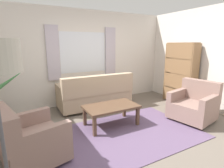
{
  "coord_description": "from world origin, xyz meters",
  "views": [
    {
      "loc": [
        -1.72,
        -2.6,
        1.69
      ],
      "look_at": [
        0.09,
        0.7,
        0.84
      ],
      "focal_mm": 28.59,
      "sensor_mm": 36.0,
      "label": 1
    }
  ],
  "objects_px": {
    "armchair_right": "(194,105)",
    "armchair_left": "(29,140)",
    "bookshelf": "(180,76)",
    "couch": "(96,94)",
    "coffee_table": "(111,108)"
  },
  "relations": [
    {
      "from": "couch",
      "to": "armchair_right",
      "type": "distance_m",
      "value": 2.41
    },
    {
      "from": "armchair_right",
      "to": "bookshelf",
      "type": "height_order",
      "value": "bookshelf"
    },
    {
      "from": "couch",
      "to": "coffee_table",
      "type": "distance_m",
      "value": 1.16
    },
    {
      "from": "couch",
      "to": "armchair_right",
      "type": "bearing_deg",
      "value": 132.28
    },
    {
      "from": "armchair_left",
      "to": "bookshelf",
      "type": "distance_m",
      "value": 4.12
    },
    {
      "from": "couch",
      "to": "armchair_left",
      "type": "bearing_deg",
      "value": 43.42
    },
    {
      "from": "armchair_left",
      "to": "bookshelf",
      "type": "xyz_separation_m",
      "value": [
        4.0,
        0.85,
        0.43
      ]
    },
    {
      "from": "couch",
      "to": "armchair_right",
      "type": "xyz_separation_m",
      "value": [
        1.62,
        -1.78,
        -0.01
      ]
    },
    {
      "from": "bookshelf",
      "to": "couch",
      "type": "bearing_deg",
      "value": 70.35
    },
    {
      "from": "armchair_right",
      "to": "bookshelf",
      "type": "bearing_deg",
      "value": 135.74
    },
    {
      "from": "armchair_right",
      "to": "bookshelf",
      "type": "relative_size",
      "value": 0.57
    },
    {
      "from": "couch",
      "to": "armchair_left",
      "type": "height_order",
      "value": "couch"
    },
    {
      "from": "armchair_right",
      "to": "armchair_left",
      "type": "bearing_deg",
      "value": -103.43
    },
    {
      "from": "coffee_table",
      "to": "bookshelf",
      "type": "relative_size",
      "value": 0.64
    },
    {
      "from": "armchair_right",
      "to": "bookshelf",
      "type": "distance_m",
      "value": 1.24
    }
  ]
}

